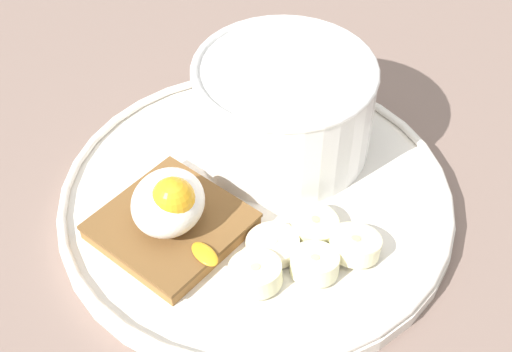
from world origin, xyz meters
TOP-DOWN VIEW (x-y plane):
  - ground_plane at (0.00, 0.00)cm, footprint 120.00×120.00cm
  - plate at (0.00, 0.00)cm, footprint 27.34×27.34cm
  - oatmeal_bowl at (-5.64, 0.73)cm, footprint 12.95×12.95cm
  - toast_slice at (4.39, -4.73)cm, footprint 11.53×11.53cm
  - poached_egg at (4.49, -4.60)cm, footprint 6.17×6.59cm
  - banana_slice_front at (5.51, 5.01)cm, footprint 3.85×3.72cm
  - banana_slice_left at (2.38, 4.50)cm, footprint 3.63×3.76cm
  - banana_slice_back at (4.43, 2.12)cm, footprint 4.95×4.95cm
  - banana_slice_right at (7.06, 1.57)cm, footprint 4.84×4.83cm
  - banana_slice_inner at (3.43, 7.28)cm, footprint 4.00×3.85cm

SIDE VIEW (x-z plane):
  - ground_plane at x=0.00cm, z-range 0.00..2.00cm
  - plate at x=0.00cm, z-range 2.00..3.60cm
  - banana_slice_back at x=4.43cm, z-range 2.94..4.06cm
  - toast_slice at x=4.39cm, z-range 3.08..4.27cm
  - banana_slice_left at x=2.38cm, z-range 2.87..4.61cm
  - banana_slice_right at x=7.06cm, z-range 2.89..4.62cm
  - banana_slice_front at x=5.51cm, z-range 2.88..4.63cm
  - banana_slice_inner at x=3.43cm, z-range 2.84..4.71cm
  - poached_egg at x=4.49cm, z-range 4.03..8.10cm
  - oatmeal_bowl at x=-5.64cm, z-range 3.09..10.30cm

